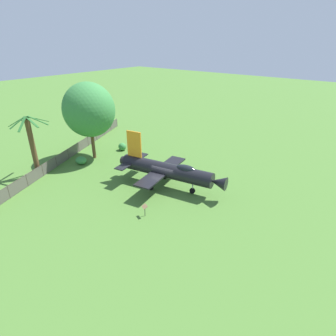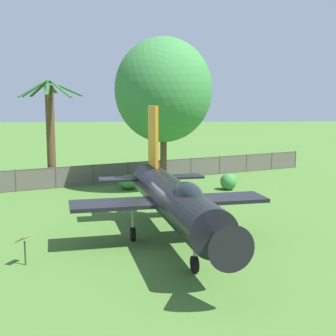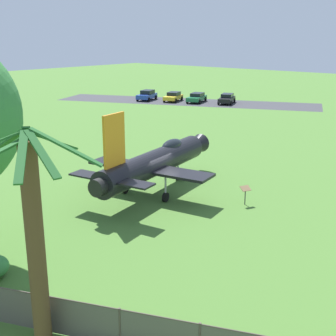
% 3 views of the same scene
% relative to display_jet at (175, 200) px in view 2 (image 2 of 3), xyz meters
% --- Properties ---
extents(ground_plane, '(200.00, 200.00, 0.00)m').
position_rel_display_jet_xyz_m(ground_plane, '(-0.35, -0.06, -2.02)').
color(ground_plane, '#47722D').
extents(display_jet, '(12.47, 8.50, 5.71)m').
position_rel_display_jet_xyz_m(display_jet, '(0.00, 0.00, 0.00)').
color(display_jet, black).
rests_on(display_jet, ground_plane).
extents(shade_tree, '(6.77, 6.44, 10.03)m').
position_rel_display_jet_xyz_m(shade_tree, '(-13.06, 0.18, 4.55)').
color(shade_tree, brown).
rests_on(shade_tree, ground_plane).
extents(palm_tree, '(3.53, 4.15, 7.24)m').
position_rel_display_jet_xyz_m(palm_tree, '(-13.79, -7.41, 1.73)').
color(palm_tree, brown).
rests_on(palm_tree, ground_plane).
extents(perimeter_fence, '(14.77, 33.80, 1.46)m').
position_rel_display_jet_xyz_m(perimeter_fence, '(-14.40, -4.69, -1.24)').
color(perimeter_fence, '#4C4238').
rests_on(perimeter_fence, ground_plane).
extents(shrub_near_fence, '(1.15, 1.09, 1.09)m').
position_rel_display_jet_xyz_m(shrub_near_fence, '(-12.12, 4.46, -1.48)').
color(shrub_near_fence, '#387F3D').
rests_on(shrub_near_fence, ground_plane).
extents(shrub_by_tree, '(1.51, 1.32, 0.97)m').
position_rel_display_jet_xyz_m(shrub_by_tree, '(-12.75, -2.21, -1.54)').
color(shrub_by_tree, '#387F3D').
rests_on(shrub_by_tree, ground_plane).
extents(info_plaque, '(0.71, 0.60, 1.14)m').
position_rel_display_jet_xyz_m(info_plaque, '(1.63, -5.64, -1.17)').
color(info_plaque, '#333333').
rests_on(info_plaque, ground_plane).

